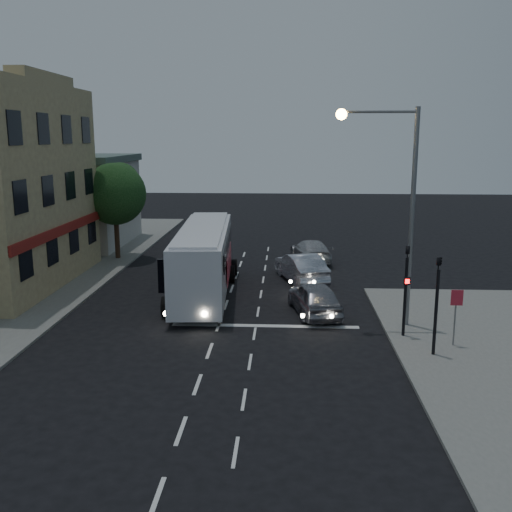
# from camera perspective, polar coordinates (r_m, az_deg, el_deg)

# --- Properties ---
(ground) EXTENTS (120.00, 120.00, 0.00)m
(ground) POSITION_cam_1_polar(r_m,az_deg,el_deg) (22.88, -4.33, -8.52)
(ground) COLOR black
(road_markings) EXTENTS (8.00, 30.55, 0.01)m
(road_markings) POSITION_cam_1_polar(r_m,az_deg,el_deg) (25.87, -0.56, -6.03)
(road_markings) COLOR silver
(road_markings) RESTS_ON ground
(tour_bus) EXTENTS (3.08, 11.50, 3.49)m
(tour_bus) POSITION_cam_1_polar(r_m,az_deg,el_deg) (29.20, -5.23, -0.17)
(tour_bus) COLOR silver
(tour_bus) RESTS_ON ground
(car_suv) EXTENTS (2.63, 4.70, 1.51)m
(car_suv) POSITION_cam_1_polar(r_m,az_deg,el_deg) (26.11, 5.86, -4.21)
(car_suv) COLOR gray
(car_suv) RESTS_ON ground
(car_sedan_a) EXTENTS (3.06, 5.16, 1.61)m
(car_sedan_a) POSITION_cam_1_polar(r_m,az_deg,el_deg) (31.83, 4.52, -1.15)
(car_sedan_a) COLOR #B5B7C3
(car_sedan_a) RESTS_ON ground
(car_sedan_b) EXTENTS (2.81, 5.07, 1.39)m
(car_sedan_b) POSITION_cam_1_polar(r_m,az_deg,el_deg) (37.12, 5.50, 0.54)
(car_sedan_b) COLOR #B2B2B5
(car_sedan_b) RESTS_ON ground
(traffic_signal_main) EXTENTS (0.25, 0.35, 4.10)m
(traffic_signal_main) POSITION_cam_1_polar(r_m,az_deg,el_deg) (23.22, 14.78, -2.33)
(traffic_signal_main) COLOR black
(traffic_signal_main) RESTS_ON sidewalk_near
(traffic_signal_side) EXTENTS (0.18, 0.15, 4.10)m
(traffic_signal_side) POSITION_cam_1_polar(r_m,az_deg,el_deg) (21.52, 17.66, -3.62)
(traffic_signal_side) COLOR black
(traffic_signal_side) RESTS_ON sidewalk_near
(regulatory_sign) EXTENTS (0.45, 0.12, 2.20)m
(regulatory_sign) POSITION_cam_1_polar(r_m,az_deg,el_deg) (22.90, 19.37, -4.95)
(regulatory_sign) COLOR slate
(regulatory_sign) RESTS_ON sidewalk_near
(streetlight) EXTENTS (3.32, 0.44, 9.00)m
(streetlight) POSITION_cam_1_polar(r_m,az_deg,el_deg) (24.00, 13.92, 6.21)
(streetlight) COLOR slate
(streetlight) RESTS_ON sidewalk_near
(low_building_north) EXTENTS (9.40, 9.40, 6.50)m
(low_building_north) POSITION_cam_1_polar(r_m,az_deg,el_deg) (44.60, -18.58, 5.38)
(low_building_north) COLOR #B0ACA8
(low_building_north) RESTS_ON sidewalk_far
(street_tree) EXTENTS (4.00, 4.00, 6.20)m
(street_tree) POSITION_cam_1_polar(r_m,az_deg,el_deg) (38.08, -13.95, 6.31)
(street_tree) COLOR black
(street_tree) RESTS_ON sidewalk_far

